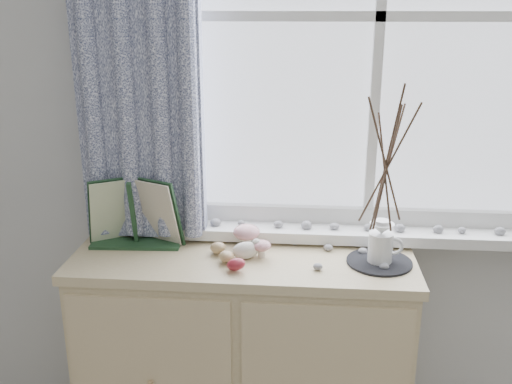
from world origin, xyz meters
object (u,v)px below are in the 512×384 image
(sideboard, at_px, (244,359))
(botanical_book, at_px, (132,214))
(toadstool_cluster, at_px, (250,236))
(twig_pitcher, at_px, (387,161))

(sideboard, relative_size, botanical_book, 3.18)
(sideboard, bearing_deg, toadstool_cluster, 62.89)
(sideboard, relative_size, toadstool_cluster, 7.95)
(botanical_book, distance_m, toadstool_cluster, 0.43)
(botanical_book, bearing_deg, twig_pitcher, -6.20)
(sideboard, xyz_separation_m, twig_pitcher, (0.47, -0.02, 0.78))
(twig_pitcher, bearing_deg, sideboard, 177.23)
(sideboard, distance_m, twig_pitcher, 0.92)
(sideboard, bearing_deg, botanical_book, 176.53)
(sideboard, relative_size, twig_pitcher, 1.91)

